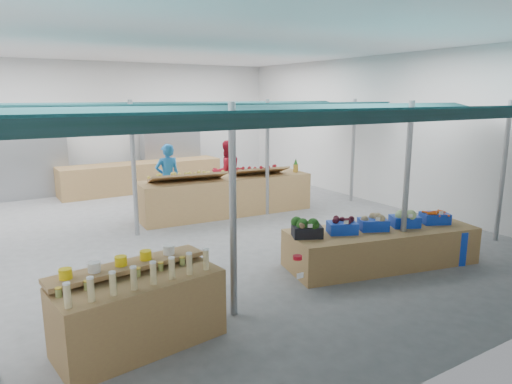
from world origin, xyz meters
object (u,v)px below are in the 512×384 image
(vendor_left, at_px, (168,178))
(vendor_right, at_px, (227,172))
(bottle_shelf, at_px, (138,309))
(veg_counter, at_px, (381,246))
(crate_stack, at_px, (448,247))
(fruit_counter, at_px, (227,196))

(vendor_left, height_order, vendor_right, same)
(bottle_shelf, relative_size, vendor_right, 1.15)
(bottle_shelf, bearing_deg, vendor_right, 46.36)
(bottle_shelf, relative_size, vendor_left, 1.15)
(veg_counter, height_order, vendor_left, vendor_left)
(vendor_left, bearing_deg, veg_counter, 111.76)
(bottle_shelf, height_order, veg_counter, bottle_shelf)
(crate_stack, bearing_deg, vendor_right, 100.06)
(veg_counter, height_order, fruit_counter, fruit_counter)
(crate_stack, xyz_separation_m, vendor_right, (-1.16, 6.52, 0.60))
(veg_counter, bearing_deg, fruit_counter, 110.80)
(vendor_right, bearing_deg, vendor_left, 4.08)
(bottle_shelf, relative_size, veg_counter, 0.60)
(veg_counter, relative_size, vendor_left, 1.92)
(veg_counter, xyz_separation_m, vendor_right, (-0.08, 5.89, 0.58))
(bottle_shelf, height_order, fruit_counter, bottle_shelf)
(bottle_shelf, bearing_deg, veg_counter, -2.55)
(fruit_counter, xyz_separation_m, vendor_right, (0.60, 1.10, 0.43))
(crate_stack, height_order, vendor_left, vendor_left)
(bottle_shelf, distance_m, vendor_right, 7.80)
(bottle_shelf, distance_m, vendor_left, 6.89)
(fruit_counter, xyz_separation_m, crate_stack, (1.76, -5.42, -0.17))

